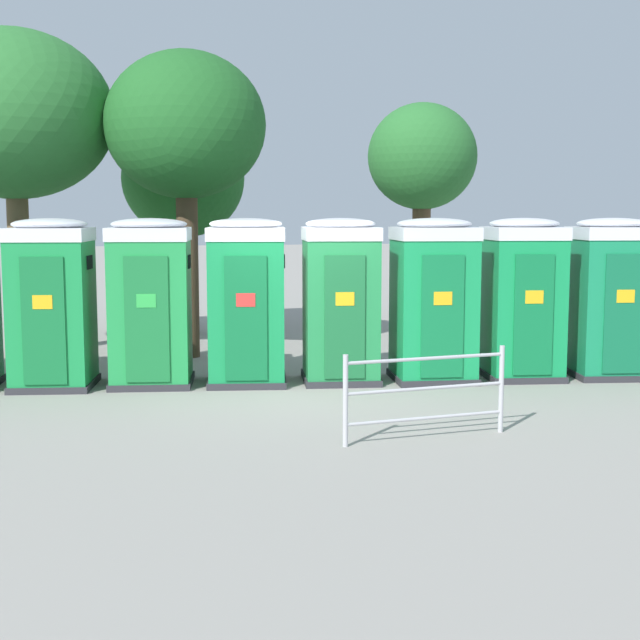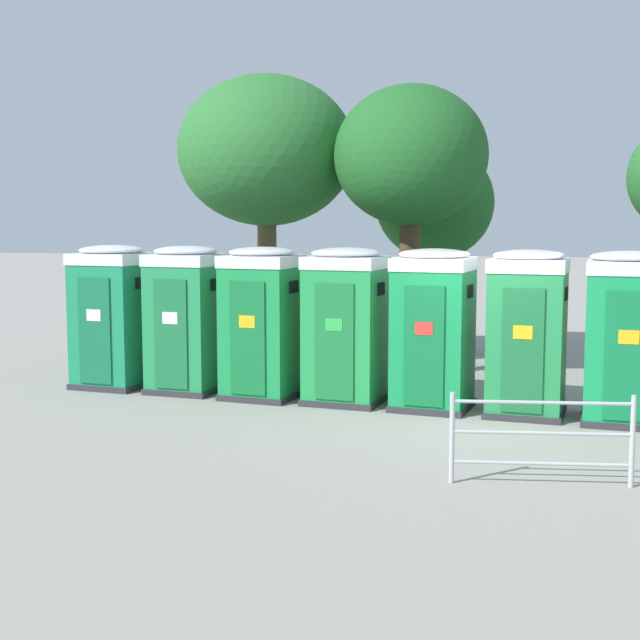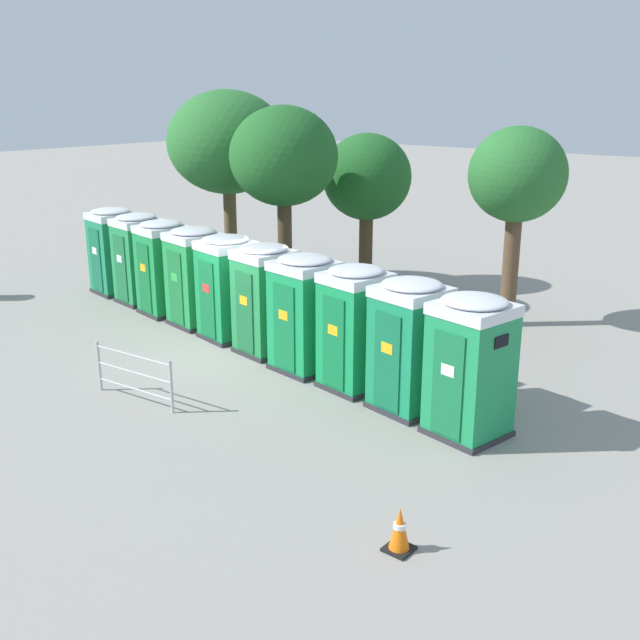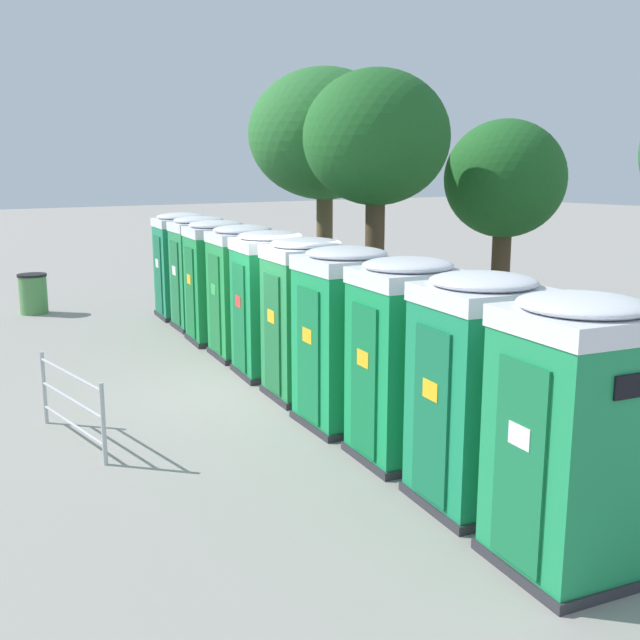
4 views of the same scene
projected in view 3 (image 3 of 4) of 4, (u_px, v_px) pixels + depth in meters
The scene contains 17 objects.
ground_plane at pixel (228, 350), 17.56m from camera, with size 120.00×120.00×0.00m, color gray.
portapotty_0 at pixel (113, 250), 22.17m from camera, with size 1.38×1.37×2.54m.
portapotty_1 at pixel (139, 258), 21.16m from camera, with size 1.31×1.35×2.54m.
portapotty_2 at pixel (163, 267), 20.09m from camera, with size 1.36×1.38×2.54m.
portapotty_3 at pixel (195, 276), 19.09m from camera, with size 1.39×1.37×2.54m.
portapotty_4 at pixel (227, 287), 18.05m from camera, with size 1.38×1.39×2.54m.
portapotty_5 at pixel (265, 299), 17.03m from camera, with size 1.32×1.35×2.54m.
portapotty_6 at pixel (304, 313), 15.97m from camera, with size 1.38×1.34×2.54m.
portapotty_7 at pixel (355, 327), 14.99m from camera, with size 1.33×1.36×2.54m.
portapotty_8 at pixel (409, 345), 13.96m from camera, with size 1.41×1.39×2.54m.
portapotty_9 at pixel (470, 366), 12.88m from camera, with size 1.43×1.39×2.54m.
street_tree_0 at pixel (284, 158), 19.64m from camera, with size 2.87×2.87×5.48m.
street_tree_1 at pixel (367, 179), 22.20m from camera, with size 2.64×2.64×4.64m.
street_tree_2 at pixel (517, 178), 18.31m from camera, with size 2.40×2.40×5.02m.
street_tree_3 at pixel (228, 143), 21.98m from camera, with size 3.55×3.55×5.86m.
traffic_cone at pixel (400, 530), 9.82m from camera, with size 0.36×0.36×0.64m.
event_barrier at pixel (134, 374), 14.50m from camera, with size 2.05×0.27×1.05m.
Camera 3 is at (12.29, -11.33, 5.84)m, focal length 42.00 mm.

